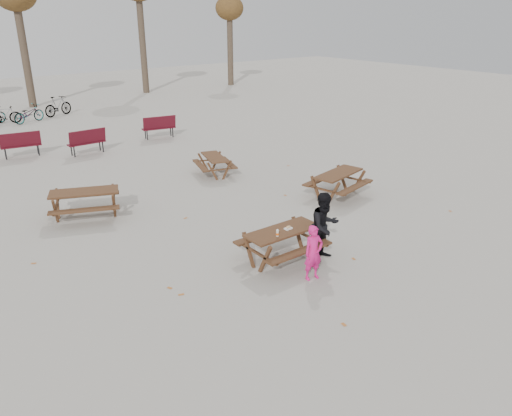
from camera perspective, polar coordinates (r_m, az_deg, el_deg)
ground at (r=11.78m, az=2.99°, el=-5.95°), size 80.00×80.00×0.00m
main_picnic_table at (r=11.52m, az=3.04°, el=-3.37°), size 1.80×1.45×0.78m
food_tray at (r=11.48m, az=3.71°, el=-2.36°), size 0.18×0.11×0.03m
bread_roll at (r=11.46m, az=3.71°, el=-2.16°), size 0.14×0.06×0.05m
soda_bottle at (r=11.09m, az=2.47°, el=-2.91°), size 0.07×0.07×0.17m
child at (r=10.80m, az=6.58°, el=-5.10°), size 0.49×0.37×1.24m
adult at (r=11.62m, az=7.83°, el=-2.10°), size 0.84×0.68×1.63m
picnic_table_east at (r=15.78m, az=9.33°, el=2.64°), size 2.09×1.82×0.78m
picnic_table_north at (r=14.76m, az=-18.90°, el=0.40°), size 2.27×2.08×0.79m
picnic_table_far at (r=17.82m, az=-4.75°, el=4.87°), size 1.63×1.83×0.66m
park_bench_row at (r=21.38m, az=-22.40°, el=6.66°), size 11.86×2.51×1.03m
fallen_leaves at (r=13.84m, az=-2.15°, el=-1.55°), size 11.00×11.00×0.01m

